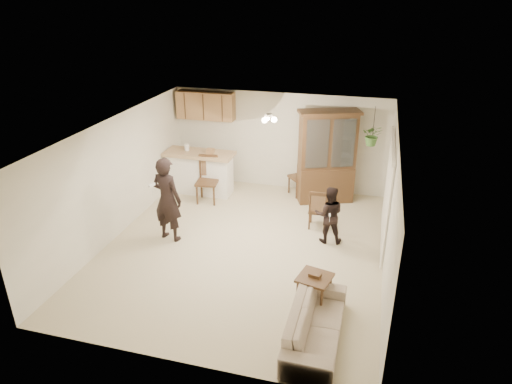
% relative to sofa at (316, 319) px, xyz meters
% --- Properties ---
extents(floor, '(6.50, 6.50, 0.00)m').
position_rel_sofa_xyz_m(floor, '(-1.79, 2.28, -0.37)').
color(floor, '#BFB290').
rests_on(floor, ground).
extents(ceiling, '(5.50, 6.50, 0.02)m').
position_rel_sofa_xyz_m(ceiling, '(-1.79, 2.28, 2.13)').
color(ceiling, silver).
rests_on(ceiling, wall_back).
extents(wall_back, '(5.50, 0.02, 2.50)m').
position_rel_sofa_xyz_m(wall_back, '(-1.79, 5.53, 0.88)').
color(wall_back, beige).
rests_on(wall_back, ground).
extents(wall_front, '(5.50, 0.02, 2.50)m').
position_rel_sofa_xyz_m(wall_front, '(-1.79, -0.97, 0.88)').
color(wall_front, beige).
rests_on(wall_front, ground).
extents(wall_left, '(0.02, 6.50, 2.50)m').
position_rel_sofa_xyz_m(wall_left, '(-4.54, 2.28, 0.88)').
color(wall_left, beige).
rests_on(wall_left, ground).
extents(wall_right, '(0.02, 6.50, 2.50)m').
position_rel_sofa_xyz_m(wall_right, '(0.96, 2.28, 0.88)').
color(wall_right, beige).
rests_on(wall_right, ground).
extents(breakfast_bar, '(1.60, 0.55, 1.00)m').
position_rel_sofa_xyz_m(breakfast_bar, '(-3.64, 4.63, 0.13)').
color(breakfast_bar, white).
rests_on(breakfast_bar, floor).
extents(bar_top, '(1.75, 0.70, 0.08)m').
position_rel_sofa_xyz_m(bar_top, '(-3.64, 4.63, 0.68)').
color(bar_top, tan).
rests_on(bar_top, breakfast_bar).
extents(upper_cabinets, '(1.50, 0.34, 0.70)m').
position_rel_sofa_xyz_m(upper_cabinets, '(-3.69, 5.35, 1.73)').
color(upper_cabinets, olive).
rests_on(upper_cabinets, wall_back).
extents(vertical_blinds, '(0.06, 2.30, 2.10)m').
position_rel_sofa_xyz_m(vertical_blinds, '(0.92, 3.18, 0.73)').
color(vertical_blinds, silver).
rests_on(vertical_blinds, wall_right).
extents(ceiling_fixture, '(0.36, 0.36, 0.20)m').
position_rel_sofa_xyz_m(ceiling_fixture, '(-1.59, 3.48, 2.03)').
color(ceiling_fixture, '#FEE5BF').
rests_on(ceiling_fixture, ceiling).
extents(hanging_plant, '(0.43, 0.37, 0.48)m').
position_rel_sofa_xyz_m(hanging_plant, '(0.51, 4.68, 1.48)').
color(hanging_plant, '#366227').
rests_on(hanging_plant, ceiling).
extents(plant_cord, '(0.01, 0.01, 0.65)m').
position_rel_sofa_xyz_m(plant_cord, '(0.51, 4.68, 1.81)').
color(plant_cord, black).
rests_on(plant_cord, ceiling).
extents(sofa, '(0.75, 1.88, 0.73)m').
position_rel_sofa_xyz_m(sofa, '(0.00, 0.00, 0.00)').
color(sofa, beige).
rests_on(sofa, floor).
extents(adult, '(0.73, 0.56, 1.80)m').
position_rel_sofa_xyz_m(adult, '(-3.40, 2.23, 0.53)').
color(adult, black).
rests_on(adult, floor).
extents(child, '(0.72, 0.60, 1.35)m').
position_rel_sofa_xyz_m(child, '(-0.18, 2.97, 0.31)').
color(child, black).
rests_on(child, floor).
extents(china_hutch, '(1.54, 1.03, 2.27)m').
position_rel_sofa_xyz_m(china_hutch, '(-0.50, 4.98, 0.75)').
color(china_hutch, '#3C2816').
rests_on(china_hutch, floor).
extents(side_table, '(0.62, 0.62, 0.63)m').
position_rel_sofa_xyz_m(side_table, '(-0.14, 0.79, -0.07)').
color(side_table, '#3C2816').
rests_on(side_table, floor).
extents(chair_bar, '(0.56, 0.56, 1.15)m').
position_rel_sofa_xyz_m(chair_bar, '(-3.28, 4.15, -0.04)').
color(chair_bar, '#3C2816').
rests_on(chair_bar, floor).
extents(chair_hutch_left, '(0.66, 0.66, 1.06)m').
position_rel_sofa_xyz_m(chair_hutch_left, '(-1.16, 5.15, -0.07)').
color(chair_hutch_left, '#3C2816').
rests_on(chair_hutch_left, floor).
extents(chair_hutch_right, '(0.41, 0.41, 0.91)m').
position_rel_sofa_xyz_m(chair_hutch_right, '(-0.46, 3.54, -0.11)').
color(chair_hutch_right, '#3C2816').
rests_on(chair_hutch_right, floor).
extents(controller_adult, '(0.08, 0.16, 0.05)m').
position_rel_sofa_xyz_m(controller_adult, '(-3.49, 1.82, 1.02)').
color(controller_adult, silver).
rests_on(controller_adult, adult).
extents(controller_child, '(0.05, 0.11, 0.03)m').
position_rel_sofa_xyz_m(controller_child, '(-0.14, 2.69, 0.39)').
color(controller_child, silver).
rests_on(controller_child, child).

